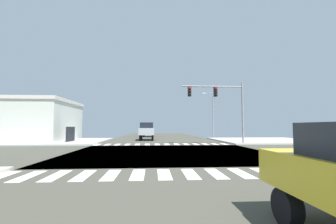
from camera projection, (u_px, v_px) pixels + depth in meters
The scene contains 11 objects.
ground at pixel (170, 153), 15.96m from camera, with size 90.00×90.00×0.05m.
sidewalk_corner_ne at pixel (265, 140), 28.78m from camera, with size 12.00×12.00×0.14m.
sidewalk_corner_nw at pixel (54, 141), 27.05m from camera, with size 12.00×12.00×0.14m.
crosswalk_near at pixel (177, 174), 8.68m from camera, with size 13.50×2.00×0.01m.
crosswalk_far at pixel (162, 144), 23.21m from camera, with size 13.50×2.00×0.01m.
traffic_signal_mast at pixel (219, 99), 23.53m from camera, with size 6.44×0.55×6.38m.
street_lamp at pixel (211, 110), 34.89m from camera, with size 1.78×0.32×7.07m.
bank_building at pixel (27, 120), 29.70m from camera, with size 12.88×10.51×5.27m.
suv_crossing_1 at pixel (148, 129), 40.82m from camera, with size 1.96×4.60×2.34m.
suv_queued_2 at pixel (150, 128), 56.29m from camera, with size 1.96×4.60×2.34m.
suv_leading_3 at pixel (147, 130), 30.45m from camera, with size 1.96×4.60×2.34m.
Camera 1 is at (-1.20, -16.07, 1.81)m, focal length 24.26 mm.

